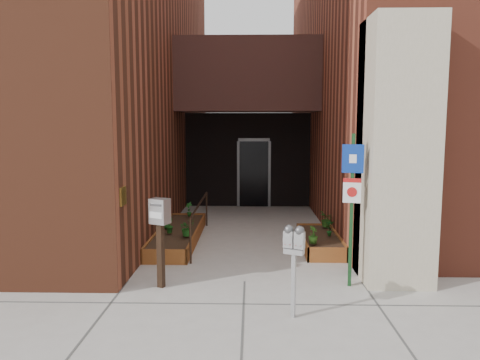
{
  "coord_description": "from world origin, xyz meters",
  "views": [
    {
      "loc": [
        0.1,
        -7.7,
        2.7
      ],
      "look_at": [
        -0.12,
        1.8,
        1.53
      ],
      "focal_mm": 35.0,
      "sensor_mm": 36.0,
      "label": 1
    }
  ],
  "objects": [
    {
      "name": "ground",
      "position": [
        0.0,
        0.0,
        0.0
      ],
      "size": [
        80.0,
        80.0,
        0.0
      ],
      "primitive_type": "plane",
      "color": "#9E9991",
      "rests_on": "ground"
    },
    {
      "name": "shrub_left_d",
      "position": [
        -1.48,
        4.07,
        0.49
      ],
      "size": [
        0.28,
        0.28,
        0.37
      ],
      "primitive_type": "imported",
      "rotation": [
        0.0,
        0.0,
        5.6
      ],
      "color": "#1A5D1B",
      "rests_on": "planter_left"
    },
    {
      "name": "sign_post",
      "position": [
        1.74,
        -0.18,
        1.55
      ],
      "size": [
        0.34,
        0.12,
        2.52
      ],
      "color": "#153A1A",
      "rests_on": "ground"
    },
    {
      "name": "planter_left",
      "position": [
        -1.55,
        2.7,
        0.13
      ],
      "size": [
        0.9,
        3.6,
        0.3
      ],
      "color": "brown",
      "rests_on": "ground"
    },
    {
      "name": "architecture",
      "position": [
        -0.18,
        6.89,
        4.98
      ],
      "size": [
        20.0,
        14.6,
        10.0
      ],
      "color": "brown",
      "rests_on": "ground"
    },
    {
      "name": "planter_right",
      "position": [
        1.6,
        2.2,
        0.13
      ],
      "size": [
        0.8,
        2.2,
        0.3
      ],
      "color": "brown",
      "rests_on": "ground"
    },
    {
      "name": "shrub_right_c",
      "position": [
        1.85,
        2.91,
        0.49
      ],
      "size": [
        0.34,
        0.34,
        0.37
      ],
      "primitive_type": "imported",
      "rotation": [
        0.0,
        0.0,
        4.74
      ],
      "color": "#245117",
      "rests_on": "planter_right"
    },
    {
      "name": "payment_dropbox",
      "position": [
        -1.37,
        -0.3,
        1.07
      ],
      "size": [
        0.36,
        0.32,
        1.48
      ],
      "color": "black",
      "rests_on": "ground"
    },
    {
      "name": "shrub_left_b",
      "position": [
        -1.68,
        2.25,
        0.47
      ],
      "size": [
        0.26,
        0.26,
        0.34
      ],
      "primitive_type": "imported",
      "rotation": [
        0.0,
        0.0,
        2.47
      ],
      "color": "#1C5A19",
      "rests_on": "planter_left"
    },
    {
      "name": "shrub_left_a",
      "position": [
        -1.25,
        1.98,
        0.48
      ],
      "size": [
        0.46,
        0.46,
        0.36
      ],
      "primitive_type": "imported",
      "rotation": [
        0.0,
        0.0,
        0.64
      ],
      "color": "#195117",
      "rests_on": "planter_left"
    },
    {
      "name": "shrub_right_b",
      "position": [
        1.78,
        2.07,
        0.47
      ],
      "size": [
        0.18,
        0.18,
        0.35
      ],
      "primitive_type": "imported",
      "rotation": [
        0.0,
        0.0,
        3.14
      ],
      "color": "#19581C",
      "rests_on": "planter_right"
    },
    {
      "name": "shrub_left_c",
      "position": [
        -1.83,
        2.72,
        0.49
      ],
      "size": [
        0.3,
        0.3,
        0.38
      ],
      "primitive_type": "imported",
      "rotation": [
        0.0,
        0.0,
        4.05
      ],
      "color": "#1A5D1C",
      "rests_on": "planter_left"
    },
    {
      "name": "handrail",
      "position": [
        -1.05,
        2.65,
        0.75
      ],
      "size": [
        0.04,
        3.34,
        0.9
      ],
      "color": "black",
      "rests_on": "ground"
    },
    {
      "name": "shrub_right_a",
      "position": [
        1.35,
        1.44,
        0.47
      ],
      "size": [
        0.27,
        0.27,
        0.35
      ],
      "primitive_type": "imported",
      "rotation": [
        0.0,
        0.0,
        1.04
      ],
      "color": "#2B5E1A",
      "rests_on": "planter_right"
    },
    {
      "name": "parking_meter",
      "position": [
        0.7,
        -1.45,
        1.01
      ],
      "size": [
        0.3,
        0.21,
        1.31
      ],
      "color": "#A9A9AB",
      "rests_on": "ground"
    }
  ]
}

